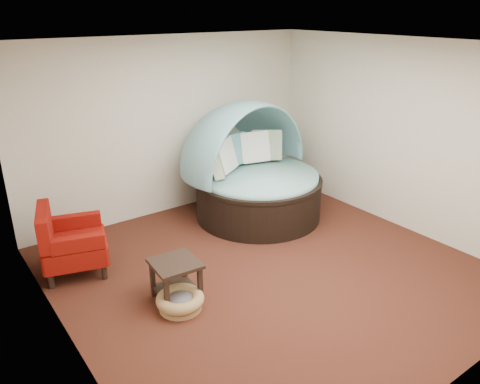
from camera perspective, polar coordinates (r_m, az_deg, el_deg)
floor at (r=6.17m, az=3.45°, el=-9.44°), size 5.00×5.00×0.00m
wall_back at (r=7.58m, az=-8.49°, el=7.87°), size 5.00×0.00×5.00m
wall_front at (r=4.14m, az=26.58°, el=-6.38°), size 5.00×0.00×5.00m
wall_left at (r=4.51m, az=-21.56°, el=-3.28°), size 0.00×5.00×5.00m
wall_right at (r=7.37m, az=19.01°, el=6.52°), size 0.00×5.00×5.00m
ceiling at (r=5.29m, az=4.16°, el=17.48°), size 5.00×5.00×0.00m
canopy_daybed at (r=7.41m, az=1.60°, el=3.40°), size 2.36×2.30×1.85m
pet_basket at (r=5.45m, az=-7.30°, el=-13.01°), size 0.57×0.57×0.19m
red_armchair at (r=6.29m, az=-20.10°, el=-5.79°), size 0.97×0.97×0.92m
side_table at (r=5.49m, az=-7.84°, el=-10.02°), size 0.55×0.55×0.49m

